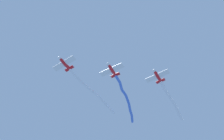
% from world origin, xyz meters
% --- Properties ---
extents(airplane_lead, '(4.83, 6.18, 1.58)m').
position_xyz_m(airplane_lead, '(-0.24, 4.29, 69.11)').
color(airplane_lead, red).
extents(smoke_trail_lead, '(17.89, 9.86, 2.95)m').
position_xyz_m(smoke_trail_lead, '(10.43, 9.89, 70.00)').
color(smoke_trail_lead, white).
extents(airplane_left_wing, '(4.96, 5.99, 1.58)m').
position_xyz_m(airplane_left_wing, '(10.89, 0.69, 69.36)').
color(airplane_left_wing, red).
extents(smoke_trail_left_wing, '(13.11, 13.70, 2.55)m').
position_xyz_m(smoke_trail_left_wing, '(19.27, 8.11, 70.14)').
color(smoke_trail_left_wing, '#4C75DB').
extents(airplane_right_wing, '(4.91, 6.05, 1.58)m').
position_xyz_m(airplane_right_wing, '(22.01, -2.91, 69.61)').
color(airplane_right_wing, red).
extents(smoke_trail_right_wing, '(14.92, 10.78, 3.71)m').
position_xyz_m(smoke_trail_right_wing, '(31.04, 3.30, 71.09)').
color(smoke_trail_right_wing, white).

